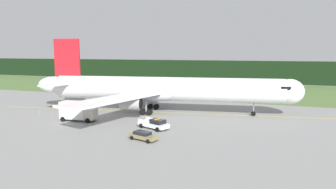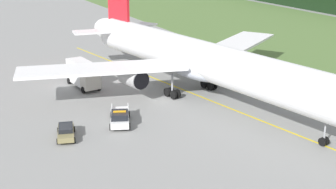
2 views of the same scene
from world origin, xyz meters
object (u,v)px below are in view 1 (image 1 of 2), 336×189
(airliner, at_px, (162,89))
(catering_truck, at_px, (77,111))
(staff_car, at_px, (143,136))
(ops_pickup_truck, at_px, (154,124))

(airliner, height_order, catering_truck, airliner)
(airliner, xyz_separation_m, staff_car, (4.74, -20.08, -4.36))
(ops_pickup_truck, relative_size, catering_truck, 0.86)
(ops_pickup_truck, bearing_deg, airliner, 105.77)
(catering_truck, height_order, staff_car, catering_truck)
(catering_truck, distance_m, staff_car, 18.46)
(airliner, bearing_deg, ops_pickup_truck, -74.23)
(ops_pickup_truck, bearing_deg, staff_car, -81.99)
(ops_pickup_truck, height_order, catering_truck, catering_truck)
(airliner, bearing_deg, catering_truck, -133.55)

